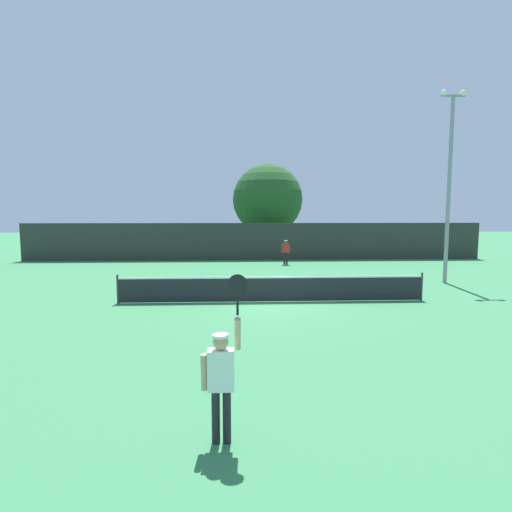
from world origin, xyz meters
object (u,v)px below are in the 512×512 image
Objects in this scene: tennis_ball at (215,299)px; large_tree at (268,200)px; parked_car_near at (166,244)px; parked_car_mid at (216,243)px; player_receiving at (286,250)px; light_pole at (450,176)px; player_serving at (222,371)px.

large_tree reaches higher than tennis_ball.
parked_car_mid is at bearing 5.54° from parked_car_near.
player_receiving is at bearing -51.52° from parked_car_near.
light_pole is at bearing -64.47° from large_tree.
light_pole is at bearing 132.17° from player_receiving.
parked_car_mid reaches higher than player_receiving.
large_tree is at bearing 79.76° from tennis_ball.
tennis_ball is 0.01× the size of light_pole.
player_receiving is (3.41, 20.90, -0.09)m from player_serving.
large_tree is at bearing -24.32° from parked_car_mid.
parked_car_near and parked_car_mid have the same top height.
large_tree reaches higher than player_serving.
tennis_ball is at bearing -162.01° from light_pole.
parked_car_near is (-16.08, 16.40, -4.29)m from light_pole.
tennis_ball is at bearing -100.24° from large_tree.
tennis_ball is at bearing -88.12° from parked_car_mid.
player_serving is 0.58× the size of parked_car_mid.
light_pole is (6.80, -7.51, 4.09)m from player_receiving.
parked_car_near is (-5.26, 19.91, 0.74)m from tennis_ball.
tennis_ball is (-0.61, 9.88, -1.03)m from player_serving.
tennis_ball is 0.01× the size of large_tree.
parked_car_mid reaches higher than tennis_ball.
player_receiving is 12.85m from parked_car_near.
light_pole reaches higher than player_receiving.
large_tree is at bearing -85.76° from player_receiving.
tennis_ball is 0.02× the size of parked_car_mid.
parked_car_near is (-9.28, 8.89, -0.20)m from player_receiving.
tennis_ball is 0.02× the size of parked_car_near.
player_receiving is 8.73m from large_tree.
light_pole is at bearing -53.31° from parked_car_near.
parked_car_mid is at bearing 92.81° from tennis_ball.
parked_car_near is 1.04× the size of parked_car_mid.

